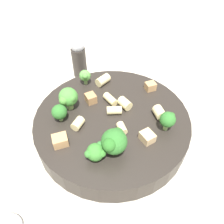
{
  "coord_description": "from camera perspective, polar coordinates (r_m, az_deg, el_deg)",
  "views": [
    {
      "loc": [
        0.23,
        0.13,
        0.32
      ],
      "look_at": [
        0.0,
        0.0,
        0.05
      ],
      "focal_mm": 35.0,
      "sensor_mm": 36.0,
      "label": 1
    }
  ],
  "objects": [
    {
      "name": "broccoli_floret_4",
      "position": [
        0.38,
        -13.5,
        0.1
      ],
      "size": [
        0.03,
        0.03,
        0.03
      ],
      "color": "#9EC175",
      "rests_on": "pasta_bowl"
    },
    {
      "name": "broccoli_floret_2",
      "position": [
        0.44,
        -7.06,
        9.37
      ],
      "size": [
        0.02,
        0.02,
        0.03
      ],
      "color": "#84AD60",
      "rests_on": "pasta_bowl"
    },
    {
      "name": "broccoli_floret_3",
      "position": [
        0.32,
        -4.28,
        -10.42
      ],
      "size": [
        0.03,
        0.03,
        0.03
      ],
      "color": "#84AD60",
      "rests_on": "pasta_bowl"
    },
    {
      "name": "rigatoni_6",
      "position": [
        0.39,
        0.12,
        0.65
      ],
      "size": [
        0.03,
        0.03,
        0.01
      ],
      "primitive_type": "cylinder",
      "rotation": [
        1.57,
        0.0,
        0.57
      ],
      "color": "beige",
      "rests_on": "pasta_bowl"
    },
    {
      "name": "rigatoni_4",
      "position": [
        0.39,
        12.23,
        -0.11
      ],
      "size": [
        0.03,
        0.03,
        0.02
      ],
      "primitive_type": "cylinder",
      "rotation": [
        1.57,
        0.0,
        2.38
      ],
      "color": "beige",
      "rests_on": "pasta_bowl"
    },
    {
      "name": "rigatoni_5",
      "position": [
        0.41,
        -0.45,
        3.35
      ],
      "size": [
        0.02,
        0.03,
        0.01
      ],
      "primitive_type": "cylinder",
      "rotation": [
        1.57,
        0.0,
        2.74
      ],
      "color": "beige",
      "rests_on": "pasta_bowl"
    },
    {
      "name": "broccoli_floret_1",
      "position": [
        0.39,
        -11.36,
        3.69
      ],
      "size": [
        0.04,
        0.03,
        0.04
      ],
      "color": "#93B766",
      "rests_on": "pasta_bowl"
    },
    {
      "name": "rigatoni_1",
      "position": [
        0.37,
        -8.92,
        -2.98
      ],
      "size": [
        0.02,
        0.02,
        0.02
      ],
      "primitive_type": "cylinder",
      "rotation": [
        1.57,
        0.0,
        1.66
      ],
      "color": "beige",
      "rests_on": "pasta_bowl"
    },
    {
      "name": "ground_plane",
      "position": [
        0.42,
        0.0,
        -4.95
      ],
      "size": [
        2.0,
        2.0,
        0.0
      ],
      "primitive_type": "plane",
      "color": "#BCB29E"
    },
    {
      "name": "rigatoni_0",
      "position": [
        0.36,
        2.59,
        -4.25
      ],
      "size": [
        0.02,
        0.02,
        0.01
      ],
      "primitive_type": "cylinder",
      "rotation": [
        1.57,
        0.0,
        2.42
      ],
      "color": "beige",
      "rests_on": "pasta_bowl"
    },
    {
      "name": "pepper_shaker",
      "position": [
        0.53,
        -8.66,
        13.78
      ],
      "size": [
        0.03,
        0.03,
        0.1
      ],
      "color": "#332D28",
      "rests_on": "ground_plane"
    },
    {
      "name": "chicken_chunk_3",
      "position": [
        0.44,
        9.99,
        6.64
      ],
      "size": [
        0.03,
        0.03,
        0.02
      ],
      "primitive_type": "cube",
      "rotation": [
        0.0,
        0.0,
        2.46
      ],
      "color": "tan",
      "rests_on": "pasta_bowl"
    },
    {
      "name": "rigatoni_2",
      "position": [
        0.4,
        3.37,
        2.25
      ],
      "size": [
        0.03,
        0.03,
        0.02
      ],
      "primitive_type": "cylinder",
      "rotation": [
        1.57,
        0.0,
        2.74
      ],
      "color": "beige",
      "rests_on": "pasta_bowl"
    },
    {
      "name": "chicken_chunk_0",
      "position": [
        0.35,
        9.2,
        -6.43
      ],
      "size": [
        0.03,
        0.03,
        0.01
      ],
      "primitive_type": "cube",
      "rotation": [
        0.0,
        0.0,
        1.08
      ],
      "color": "tan",
      "rests_on": "pasta_bowl"
    },
    {
      "name": "chicken_chunk_2",
      "position": [
        0.41,
        -5.56,
        3.6
      ],
      "size": [
        0.03,
        0.03,
        0.02
      ],
      "primitive_type": "cube",
      "rotation": [
        0.0,
        0.0,
        1.01
      ],
      "color": "#A87A4C",
      "rests_on": "pasta_bowl"
    },
    {
      "name": "broccoli_floret_5",
      "position": [
        0.31,
        0.52,
        -7.65
      ],
      "size": [
        0.04,
        0.04,
        0.05
      ],
      "color": "#9EC175",
      "rests_on": "pasta_bowl"
    },
    {
      "name": "broccoli_floret_0",
      "position": [
        0.36,
        14.44,
        -1.86
      ],
      "size": [
        0.03,
        0.03,
        0.04
      ],
      "color": "#93B766",
      "rests_on": "pasta_bowl"
    },
    {
      "name": "rigatoni_3",
      "position": [
        0.45,
        -2.39,
        8.31
      ],
      "size": [
        0.03,
        0.02,
        0.02
      ],
      "primitive_type": "cylinder",
      "rotation": [
        1.57,
        0.0,
        1.37
      ],
      "color": "beige",
      "rests_on": "pasta_bowl"
    },
    {
      "name": "pasta_bowl",
      "position": [
        0.4,
        0.0,
        -2.77
      ],
      "size": [
        0.27,
        0.27,
        0.04
      ],
      "color": "#28231E",
      "rests_on": "ground_plane"
    },
    {
      "name": "chicken_chunk_1",
      "position": [
        0.35,
        -13.38,
        -7.25
      ],
      "size": [
        0.03,
        0.03,
        0.02
      ],
      "primitive_type": "cube",
      "rotation": [
        0.0,
        0.0,
        2.43
      ],
      "color": "tan",
      "rests_on": "pasta_bowl"
    }
  ]
}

